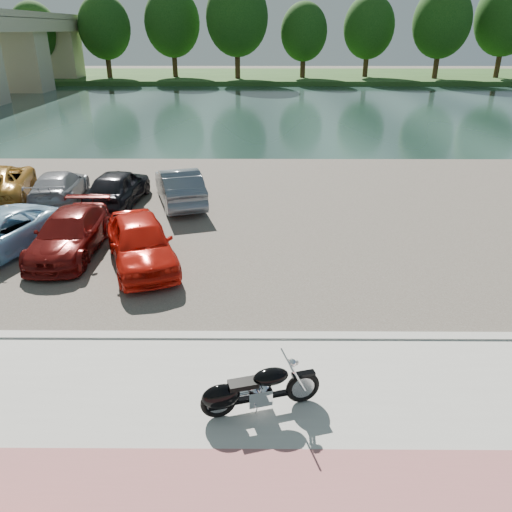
% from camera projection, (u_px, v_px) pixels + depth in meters
% --- Properties ---
extents(ground, '(200.00, 200.00, 0.00)m').
position_uv_depth(ground, '(260.00, 396.00, 10.02)').
color(ground, '#595447').
rests_on(ground, ground).
extents(promenade, '(60.00, 6.00, 0.10)m').
position_uv_depth(promenade, '(261.00, 430.00, 9.09)').
color(promenade, '#B3B0A8').
rests_on(promenade, ground).
extents(pink_path, '(60.00, 2.00, 0.01)m').
position_uv_depth(pink_path, '(261.00, 499.00, 7.70)').
color(pink_path, '#AA6061').
rests_on(pink_path, promenade).
extents(kerb, '(60.00, 0.30, 0.14)m').
position_uv_depth(kerb, '(260.00, 337.00, 11.81)').
color(kerb, '#B3B0A8').
rests_on(kerb, ground).
extents(parking_lot, '(60.00, 18.00, 0.04)m').
position_uv_depth(parking_lot, '(260.00, 212.00, 20.02)').
color(parking_lot, '#48423A').
rests_on(parking_lot, ground).
extents(river, '(120.00, 40.00, 0.00)m').
position_uv_depth(river, '(260.00, 109.00, 46.43)').
color(river, '#1B312C').
rests_on(river, ground).
extents(far_bank, '(120.00, 24.00, 0.60)m').
position_uv_depth(far_bank, '(260.00, 76.00, 75.44)').
color(far_bank, '#224318').
rests_on(far_bank, ground).
extents(far_trees, '(70.25, 10.68, 12.52)m').
position_uv_depth(far_trees, '(292.00, 23.00, 66.78)').
color(far_trees, '#3B2415').
rests_on(far_trees, far_bank).
extents(motorcycle, '(2.28, 0.96, 1.05)m').
position_uv_depth(motorcycle, '(250.00, 391.00, 9.30)').
color(motorcycle, black).
rests_on(motorcycle, promenade).
extents(car_3, '(1.89, 4.59, 1.33)m').
position_uv_depth(car_3, '(70.00, 234.00, 16.09)').
color(car_3, '#64100E').
rests_on(car_3, parking_lot).
extents(car_4, '(3.23, 4.81, 1.52)m').
position_uv_depth(car_4, '(141.00, 242.00, 15.23)').
color(car_4, red).
rests_on(car_4, parking_lot).
extents(car_7, '(2.28, 4.60, 1.28)m').
position_uv_depth(car_7, '(59.00, 186.00, 21.07)').
color(car_7, gray).
rests_on(car_7, parking_lot).
extents(car_8, '(2.07, 4.43, 1.47)m').
position_uv_depth(car_8, '(118.00, 187.00, 20.68)').
color(car_8, black).
rests_on(car_8, parking_lot).
extents(car_9, '(2.83, 4.79, 1.49)m').
position_uv_depth(car_9, '(179.00, 186.00, 20.70)').
color(car_9, slate).
rests_on(car_9, parking_lot).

